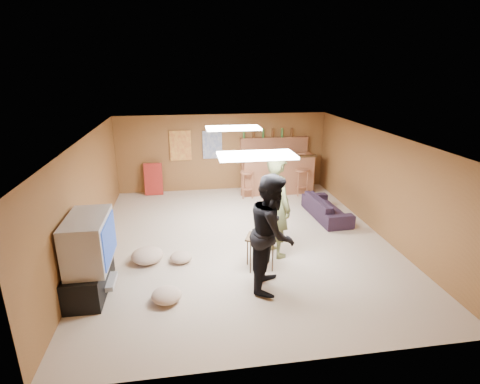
{
  "coord_description": "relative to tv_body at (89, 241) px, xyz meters",
  "views": [
    {
      "loc": [
        -1.12,
        -7.07,
        3.5
      ],
      "look_at": [
        0.0,
        0.2,
        1.0
      ],
      "focal_mm": 28.0,
      "sensor_mm": 36.0,
      "label": 1
    }
  ],
  "objects": [
    {
      "name": "bar_stool_left",
      "position": [
        3.22,
        4.15,
        -0.29
      ],
      "size": [
        0.39,
        0.39,
        1.23
      ],
      "primitive_type": null,
      "rotation": [
        0.0,
        0.0,
        0.01
      ],
      "color": "brown",
      "rests_on": "ground"
    },
    {
      "name": "cushion_far",
      "position": [
        1.16,
        -0.46,
        -0.79
      ],
      "size": [
        0.56,
        0.56,
        0.21
      ],
      "primitive_type": "ellipsoid",
      "rotation": [
        0.0,
        0.0,
        -0.21
      ],
      "color": "tan",
      "rests_on": "ground"
    },
    {
      "name": "tv_body",
      "position": [
        0.0,
        0.0,
        0.0
      ],
      "size": [
        0.6,
        1.1,
        0.8
      ],
      "primitive_type": "cube",
      "color": "#B2B2B7",
      "rests_on": "tv_stand"
    },
    {
      "name": "dvd_box",
      "position": [
        0.15,
        0.0,
        -0.75
      ],
      "size": [
        0.35,
        0.5,
        0.08
      ],
      "primitive_type": "cube",
      "color": "#B2B2B7",
      "rests_on": "tv_stand"
    },
    {
      "name": "ground",
      "position": [
        2.65,
        1.5,
        -0.9
      ],
      "size": [
        7.0,
        7.0,
        0.0
      ],
      "primitive_type": "plane",
      "color": "#BCA68F",
      "rests_on": "ground"
    },
    {
      "name": "person_olive",
      "position": [
        3.21,
        0.81,
        0.09
      ],
      "size": [
        0.7,
        0.84,
        1.98
      ],
      "primitive_type": "imported",
      "rotation": [
        0.0,
        0.0,
        1.93
      ],
      "color": "#63693D",
      "rests_on": "ground"
    },
    {
      "name": "bar_stool_right",
      "position": [
        4.78,
        4.13,
        -0.33
      ],
      "size": [
        0.39,
        0.39,
        1.13
      ],
      "primitive_type": null,
      "rotation": [
        0.0,
        0.0,
        0.08
      ],
      "color": "brown",
      "rests_on": "ground"
    },
    {
      "name": "bar_shelf",
      "position": [
        4.15,
        4.9,
        0.6
      ],
      "size": [
        2.0,
        0.18,
        0.05
      ],
      "primitive_type": "cube",
      "color": "brown",
      "rests_on": "bar_backing"
    },
    {
      "name": "person_black",
      "position": [
        2.87,
        -0.27,
        0.06
      ],
      "size": [
        1.0,
        1.13,
        1.93
      ],
      "primitive_type": "imported",
      "rotation": [
        0.0,
        0.0,
        1.23
      ],
      "color": "black",
      "rests_on": "ground"
    },
    {
      "name": "poster_right",
      "position": [
        2.35,
        4.96,
        0.45
      ],
      "size": [
        0.55,
        0.03,
        0.8
      ],
      "primitive_type": "cube",
      "color": "#334C99",
      "rests_on": "wall_back"
    },
    {
      "name": "cup_blue",
      "position": [
        2.92,
        0.39,
        -0.22
      ],
      "size": [
        0.08,
        0.08,
        0.11
      ],
      "primitive_type": "cylinder",
      "rotation": [
        0.0,
        0.0,
        -0.03
      ],
      "color": "navy",
      "rests_on": "tray_table"
    },
    {
      "name": "bar_counter",
      "position": [
        4.15,
        4.45,
        -0.35
      ],
      "size": [
        2.0,
        0.6,
        1.1
      ],
      "primitive_type": "cube",
      "color": "brown",
      "rests_on": "ground"
    },
    {
      "name": "cushion_near_tv",
      "position": [
        0.77,
        0.85,
        -0.77
      ],
      "size": [
        0.72,
        0.72,
        0.26
      ],
      "primitive_type": "ellipsoid",
      "rotation": [
        0.0,
        0.0,
        0.26
      ],
      "color": "tan",
      "rests_on": "ground"
    },
    {
      "name": "ceiling",
      "position": [
        2.65,
        1.5,
        1.3
      ],
      "size": [
        6.0,
        7.0,
        0.02
      ],
      "primitive_type": "cube",
      "color": "silver",
      "rests_on": "ground"
    },
    {
      "name": "sofa",
      "position": [
        4.88,
        2.43,
        -0.66
      ],
      "size": [
        0.74,
        1.7,
        0.49
      ],
      "primitive_type": "imported",
      "rotation": [
        0.0,
        0.0,
        1.62
      ],
      "color": "black",
      "rests_on": "ground"
    },
    {
      "name": "cushion_mid",
      "position": [
        1.39,
        0.76,
        -0.81
      ],
      "size": [
        0.43,
        0.43,
        0.19
      ],
      "primitive_type": "ellipsoid",
      "rotation": [
        0.0,
        0.0,
        0.05
      ],
      "color": "tan",
      "rests_on": "ground"
    },
    {
      "name": "folding_chair_stack",
      "position": [
        0.65,
        4.8,
        -0.45
      ],
      "size": [
        0.5,
        0.26,
        0.91
      ],
      "primitive_type": "cube",
      "rotation": [
        -0.14,
        0.0,
        0.0
      ],
      "color": "#A9251F",
      "rests_on": "ground"
    },
    {
      "name": "ceiling_panel_front",
      "position": [
        2.65,
        0.0,
        1.27
      ],
      "size": [
        1.2,
        0.6,
        0.04
      ],
      "primitive_type": "cube",
      "color": "white",
      "rests_on": "ceiling"
    },
    {
      "name": "bottle_row",
      "position": [
        3.95,
        4.88,
        0.75
      ],
      "size": [
        1.48,
        0.08,
        0.26
      ],
      "primitive_type": null,
      "color": "#3F7233",
      "rests_on": "bar_shelf"
    },
    {
      "name": "ceiling_panel_back",
      "position": [
        2.65,
        2.7,
        1.27
      ],
      "size": [
        1.2,
        0.6,
        0.04
      ],
      "primitive_type": "cube",
      "color": "white",
      "rests_on": "ceiling"
    },
    {
      "name": "cup_red_near",
      "position": [
        2.71,
        0.36,
        -0.22
      ],
      "size": [
        0.08,
        0.08,
        0.11
      ],
      "primitive_type": "cylinder",
      "rotation": [
        0.0,
        0.0,
        -0.1
      ],
      "color": "red",
      "rests_on": "tray_table"
    },
    {
      "name": "wall_right",
      "position": [
        5.65,
        1.5,
        0.2
      ],
      "size": [
        0.02,
        7.0,
        2.2
      ],
      "primitive_type": "cube",
      "color": "brown",
      "rests_on": "ground"
    },
    {
      "name": "bar_backing",
      "position": [
        4.15,
        4.92,
        0.3
      ],
      "size": [
        2.0,
        0.14,
        0.6
      ],
      "primitive_type": "cube",
      "color": "brown",
      "rests_on": "bar_counter"
    },
    {
      "name": "tray_table",
      "position": [
        2.8,
        0.31,
        -0.59
      ],
      "size": [
        0.59,
        0.53,
        0.62
      ],
      "primitive_type": "cube",
      "rotation": [
        0.0,
        0.0,
        -0.38
      ],
      "color": "#3A2512",
      "rests_on": "ground"
    },
    {
      "name": "poster_left",
      "position": [
        1.45,
        4.96,
        0.45
      ],
      "size": [
        0.6,
        0.03,
        0.85
      ],
      "primitive_type": "cube",
      "color": "#BF3F26",
      "rests_on": "wall_back"
    },
    {
      "name": "bar_lip",
      "position": [
        4.15,
        4.2,
        0.2
      ],
      "size": [
        2.1,
        0.12,
        0.05
      ],
      "primitive_type": "cube",
      "color": "#3A2512",
      "rests_on": "bar_counter"
    },
    {
      "name": "wall_left",
      "position": [
        -0.35,
        1.5,
        0.2
      ],
      "size": [
        0.02,
        7.0,
        2.2
      ],
      "primitive_type": "cube",
      "color": "brown",
      "rests_on": "ground"
    },
    {
      "name": "wall_back",
      "position": [
        2.65,
        5.0,
        0.2
      ],
      "size": [
        6.0,
        0.02,
        2.2
      ],
      "primitive_type": "cube",
      "color": "brown",
      "rests_on": "ground"
    },
    {
      "name": "tv_screen",
      "position": [
        0.31,
        0.0,
        0.0
      ],
      "size": [
        0.02,
        0.95,
        0.65
      ],
      "primitive_type": "cube",
      "color": "navy",
      "rests_on": "tv_body"
    },
    {
      "name": "cup_red_far",
      "position": [
        2.89,
        0.22,
        -0.22
      ],
      "size": [
        0.1,
        0.1,
        0.11
      ],
      "primitive_type": "cylinder",
      "rotation": [
        0.0,
        0.0,
        -0.28
      ],
      "color": "red",
      "rests_on": "tray_table"
    },
    {
      "name": "tv_stand",
      "position": [
        -0.07,
        0.0,
        -0.65
      ],
      "size": [
        0.55,
        1.3,
        0.5
      ],
      "primitive_type": "cube",
      "color": "black",
      "rests_on": "ground"
    },
    {
      "name": "wall_front",
      "position": [
        2.65,
        -2.0,
        0.2
      ],
      "size": [
        6.0,
        0.02,
        2.2
      ],
      "primitive_type": "cube",
      "color": "brown",
      "rests_on": "ground"
    }
  ]
}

